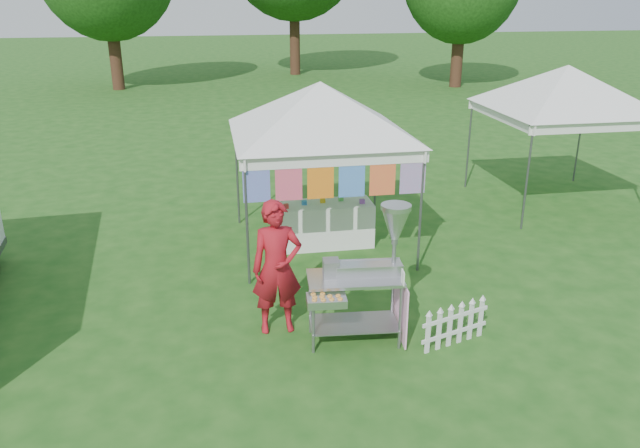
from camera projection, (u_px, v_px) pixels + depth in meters
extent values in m
plane|color=#1C4F16|center=(366.00, 342.00, 8.43)|extent=(120.00, 120.00, 0.00)
cylinder|color=#59595E|center=(247.00, 223.00, 9.74)|extent=(0.04, 0.04, 2.10)
cylinder|color=#59595E|center=(421.00, 212.00, 10.21)|extent=(0.04, 0.04, 2.10)
cylinder|color=#59595E|center=(237.00, 173.00, 12.35)|extent=(0.04, 0.04, 2.10)
cylinder|color=#59595E|center=(376.00, 166.00, 12.82)|extent=(0.04, 0.04, 2.10)
cube|color=white|center=(336.00, 160.00, 9.64)|extent=(3.00, 0.03, 0.22)
cube|color=white|center=(307.00, 123.00, 12.25)|extent=(3.00, 0.03, 0.22)
pyramid|color=white|center=(320.00, 81.00, 10.59)|extent=(4.24, 4.24, 0.90)
cylinder|color=#59595E|center=(336.00, 155.00, 9.61)|extent=(3.00, 0.03, 0.03)
cube|color=purple|center=(256.00, 180.00, 9.53)|extent=(0.42, 0.01, 0.70)
cube|color=#C618A1|center=(289.00, 179.00, 9.61)|extent=(0.42, 0.01, 0.70)
cube|color=#CE4616|center=(321.00, 177.00, 9.69)|extent=(0.42, 0.01, 0.70)
cube|color=#1736BD|center=(352.00, 176.00, 9.78)|extent=(0.42, 0.01, 0.70)
cube|color=red|center=(383.00, 174.00, 9.86)|extent=(0.42, 0.01, 0.70)
cube|color=#31A6B8|center=(413.00, 172.00, 9.94)|extent=(0.42, 0.01, 0.70)
cylinder|color=#59595E|center=(527.00, 178.00, 12.03)|extent=(0.04, 0.04, 2.10)
cylinder|color=#59595E|center=(469.00, 144.00, 14.64)|extent=(0.04, 0.04, 2.10)
cylinder|color=#59595E|center=(579.00, 139.00, 15.11)|extent=(0.04, 0.04, 2.10)
cube|color=white|center=(602.00, 127.00, 11.93)|extent=(3.00, 0.03, 0.22)
cube|color=white|center=(530.00, 102.00, 14.54)|extent=(3.00, 0.03, 0.22)
pyramid|color=white|center=(569.00, 65.00, 12.88)|extent=(4.24, 4.24, 0.90)
cylinder|color=#59595E|center=(602.00, 123.00, 11.90)|extent=(3.00, 0.03, 0.03)
cylinder|color=#3E2116|center=(114.00, 46.00, 28.83)|extent=(0.56, 0.56, 3.96)
cylinder|color=#3E2116|center=(295.00, 29.00, 33.85)|extent=(0.56, 0.56, 4.84)
cylinder|color=#3E2116|center=(458.00, 49.00, 29.71)|extent=(0.56, 0.56, 3.52)
cylinder|color=gray|center=(313.00, 321.00, 8.03)|extent=(0.04, 0.04, 0.93)
cylinder|color=gray|center=(400.00, 317.00, 8.12)|extent=(0.04, 0.04, 0.93)
cylinder|color=gray|center=(310.00, 302.00, 8.51)|extent=(0.04, 0.04, 0.93)
cylinder|color=gray|center=(392.00, 299.00, 8.61)|extent=(0.04, 0.04, 0.93)
cube|color=gray|center=(354.00, 323.00, 8.39)|extent=(1.23, 0.69, 0.02)
cube|color=#B7B7BC|center=(355.00, 278.00, 8.15)|extent=(1.29, 0.73, 0.04)
cube|color=#B7B7BC|center=(369.00, 269.00, 8.18)|extent=(0.90, 0.33, 0.16)
cube|color=gray|center=(331.00, 268.00, 8.13)|extent=(0.23, 0.24, 0.23)
cylinder|color=gray|center=(395.00, 242.00, 8.08)|extent=(0.06, 0.06, 0.93)
cone|color=#B7B7BC|center=(395.00, 224.00, 7.99)|extent=(0.40, 0.40, 0.41)
cylinder|color=#B7B7BC|center=(396.00, 207.00, 7.91)|extent=(0.43, 0.43, 0.06)
cube|color=#B7B7BC|center=(326.00, 300.00, 7.79)|extent=(0.52, 0.35, 0.10)
cube|color=#FBA9D8|center=(401.00, 308.00, 8.37)|extent=(0.09, 0.77, 0.84)
cube|color=white|center=(403.00, 277.00, 7.89)|extent=(0.03, 0.15, 0.19)
imported|color=maroon|center=(277.00, 268.00, 8.42)|extent=(0.70, 0.47, 1.89)
cube|color=white|center=(428.00, 334.00, 8.08)|extent=(0.07, 0.04, 0.56)
cube|color=white|center=(439.00, 331.00, 8.16)|extent=(0.07, 0.04, 0.56)
cube|color=white|center=(450.00, 327.00, 8.24)|extent=(0.07, 0.04, 0.56)
cube|color=white|center=(460.00, 324.00, 8.32)|extent=(0.07, 0.04, 0.56)
cube|color=white|center=(471.00, 321.00, 8.40)|extent=(0.07, 0.04, 0.56)
cube|color=white|center=(481.00, 318.00, 8.48)|extent=(0.07, 0.04, 0.56)
cube|color=white|center=(454.00, 332.00, 8.32)|extent=(1.03, 0.36, 0.05)
cube|color=white|center=(456.00, 317.00, 8.23)|extent=(1.03, 0.36, 0.05)
cube|color=white|center=(323.00, 224.00, 11.50)|extent=(1.80, 0.70, 0.81)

